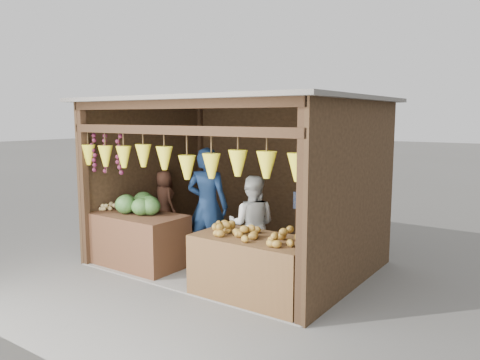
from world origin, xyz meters
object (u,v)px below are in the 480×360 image
object	(u,v)px
counter_right	(254,268)
vendor_seated	(164,200)
counter_left	(138,240)
woman_standing	(252,225)
man_standing	(208,206)

from	to	relation	value
counter_right	vendor_seated	bearing A→B (deg)	156.07
counter_left	vendor_seated	xyz separation A→B (m)	(-0.57, 1.20, 0.41)
counter_left	counter_right	world-z (taller)	counter_left
vendor_seated	woman_standing	bearing A→B (deg)	-173.59
counter_left	counter_right	distance (m)	2.29
man_standing	woman_standing	world-z (taller)	man_standing
counter_left	counter_right	size ratio (longest dim) A/B	0.97
counter_right	vendor_seated	distance (m)	3.15
woman_standing	vendor_seated	size ratio (longest dim) A/B	1.35
woman_standing	vendor_seated	world-z (taller)	woman_standing
counter_left	woman_standing	world-z (taller)	woman_standing
counter_right	man_standing	xyz separation A→B (m)	(-1.42, 0.79, 0.54)
counter_left	man_standing	bearing A→B (deg)	39.74
counter_left	woman_standing	distance (m)	1.89
counter_right	vendor_seated	world-z (taller)	vendor_seated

